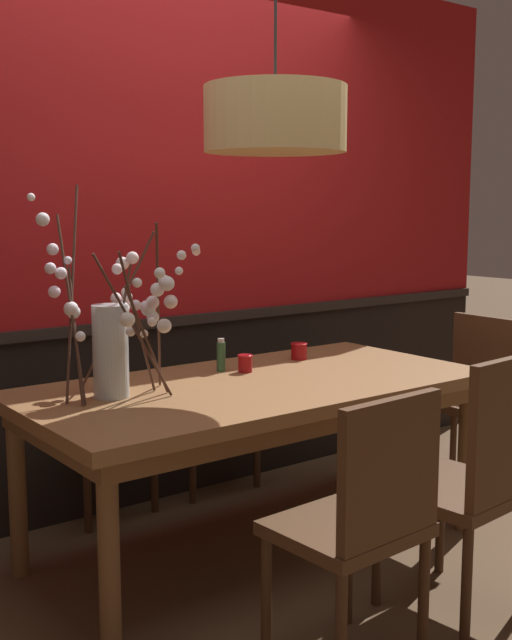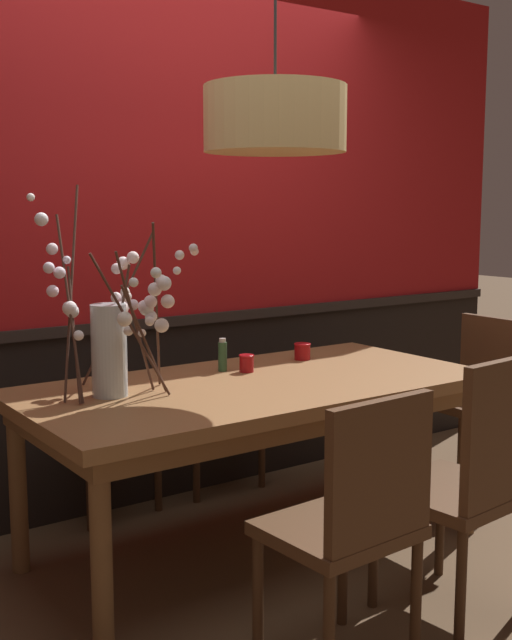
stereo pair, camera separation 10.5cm
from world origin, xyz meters
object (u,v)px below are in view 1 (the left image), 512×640
at_px(chair_far_side_left, 91,401).
at_px(vase_with_blossoms, 115,335).
at_px(condiment_bottle, 220,356).
at_px(candle_holder_nearer_edge, 299,351).
at_px(chair_near_side_left, 363,516).
at_px(chair_near_side_right, 475,473).
at_px(chair_far_side_right, 198,386).
at_px(pendant_lamp, 275,120).
at_px(candle_holder_nearer_center, 245,363).
at_px(dining_table, 256,401).
at_px(chair_head_east_end, 469,390).

height_order(chair_far_side_left, vase_with_blossoms, vase_with_blossoms).
bearing_deg(condiment_bottle, candle_holder_nearer_edge, 0.70).
height_order(chair_near_side_left, chair_near_side_right, chair_near_side_right).
relative_size(chair_far_side_right, pendant_lamp, 0.89).
xyz_separation_m(condiment_bottle, pendant_lamp, (0.05, -0.32, 0.99)).
relative_size(chair_far_side_right, candle_holder_nearer_center, 11.90).
bearing_deg(dining_table, chair_far_side_left, 110.41).
relative_size(chair_far_side_right, candle_holder_nearer_edge, 11.43).
relative_size(chair_far_side_right, chair_near_side_right, 0.96).
bearing_deg(chair_near_side_left, pendant_lamp, 68.99).
bearing_deg(pendant_lamp, candle_holder_nearer_edge, 38.48).
bearing_deg(condiment_bottle, dining_table, -89.13).
height_order(vase_with_blossoms, condiment_bottle, vase_with_blossoms).
bearing_deg(candle_holder_nearer_center, dining_table, -113.03).
bearing_deg(chair_far_side_right, candle_holder_nearer_center, -106.78).
height_order(dining_table, candle_holder_nearer_center, candle_holder_nearer_center).
xyz_separation_m(candle_holder_nearer_center, candle_holder_nearer_edge, (0.38, 0.08, 0.00)).
bearing_deg(candle_holder_nearer_edge, chair_far_side_right, 104.74).
bearing_deg(pendant_lamp, chair_head_east_end, 2.40).
relative_size(chair_near_side_left, candle_holder_nearer_edge, 11.24).
height_order(chair_near_side_right, candle_holder_nearer_edge, chair_near_side_right).
height_order(dining_table, chair_far_side_left, chair_far_side_left).
height_order(dining_table, chair_near_side_right, chair_near_side_right).
bearing_deg(chair_far_side_left, vase_with_blossoms, -108.58).
distance_m(vase_with_blossoms, candle_holder_nearer_center, 0.70).
relative_size(candle_holder_nearer_edge, condiment_bottle, 0.55).
bearing_deg(chair_near_side_right, condiment_bottle, 104.53).
height_order(chair_head_east_end, candle_holder_nearer_center, chair_head_east_end).
height_order(chair_near_side_right, pendant_lamp, pendant_lamp).
bearing_deg(dining_table, pendant_lamp, -55.01).
height_order(chair_far_side_left, candle_holder_nearer_center, chair_far_side_left).
relative_size(chair_far_side_left, chair_near_side_right, 0.98).
distance_m(vase_with_blossoms, candle_holder_nearer_edge, 1.07).
distance_m(vase_with_blossoms, condiment_bottle, 0.63).
distance_m(chair_head_east_end, candle_holder_nearer_center, 1.35).
relative_size(condiment_bottle, pendant_lamp, 0.14).
distance_m(dining_table, chair_head_east_end, 1.40).
height_order(chair_near_side_left, chair_head_east_end, chair_near_side_left).
bearing_deg(chair_near_side_left, condiment_bottle, 76.68).
bearing_deg(chair_near_side_left, chair_near_side_right, 1.95).
height_order(chair_head_east_end, candle_holder_nearer_edge, chair_head_east_end).
distance_m(chair_far_side_left, candle_holder_nearer_center, 0.85).
relative_size(chair_head_east_end, chair_near_side_right, 0.93).
height_order(candle_holder_nearer_center, pendant_lamp, pendant_lamp).
xyz_separation_m(candle_holder_nearer_center, pendant_lamp, (-0.03, -0.24, 1.01)).
bearing_deg(vase_with_blossoms, condiment_bottle, 14.66).
height_order(chair_head_east_end, vase_with_blossoms, vase_with_blossoms).
xyz_separation_m(dining_table, chair_near_side_right, (0.29, -0.89, -0.13)).
xyz_separation_m(chair_near_side_left, candle_holder_nearer_center, (0.35, 1.09, 0.27)).
bearing_deg(chair_head_east_end, candle_holder_nearer_center, 171.96).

